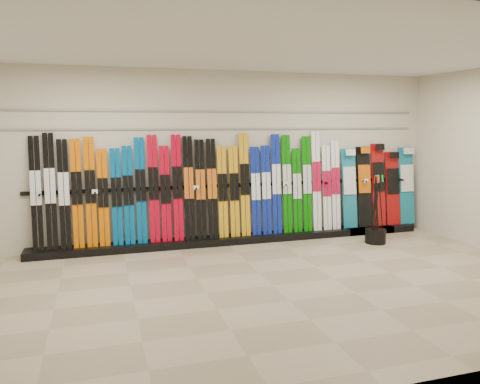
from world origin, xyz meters
name	(u,v)px	position (x,y,z in m)	size (l,w,h in m)	color
floor	(273,286)	(0.00, 0.00, 0.00)	(8.00, 8.00, 0.00)	gray
back_wall	(223,157)	(0.00, 2.50, 1.50)	(8.00, 8.00, 0.00)	beige
ceiling	(275,48)	(0.00, 0.00, 3.00)	(8.00, 8.00, 0.00)	silver
ski_rack_base	(239,239)	(0.22, 2.28, 0.06)	(8.00, 0.40, 0.12)	black
skis	(199,190)	(-0.47, 2.33, 0.97)	(5.37, 0.23, 1.83)	black
snowboards	(379,187)	(3.10, 2.36, 0.87)	(1.59, 0.24, 1.59)	#14728C
pole_bin	(375,236)	(2.52, 1.52, 0.12)	(0.36, 0.36, 0.25)	black
ski_poles	(376,209)	(2.52, 1.53, 0.61)	(0.29, 0.24, 1.18)	black
slatwall_rail_0	(223,129)	(0.00, 2.48, 2.00)	(7.60, 0.02, 0.03)	gray
slatwall_rail_1	(223,111)	(0.00, 2.48, 2.30)	(7.60, 0.02, 0.03)	gray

